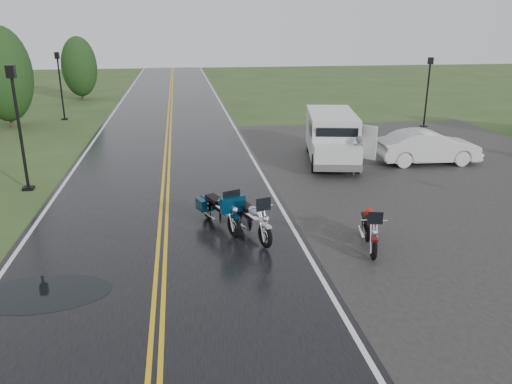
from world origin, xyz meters
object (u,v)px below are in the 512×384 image
at_px(van_white, 315,147).
at_px(person_at_van, 357,156).
at_px(lamp_post_near_left, 20,129).
at_px(motorcycle_silver, 265,226).
at_px(lamp_post_far_right, 427,92).
at_px(motorcycle_red, 374,239).
at_px(sedan_white, 428,148).
at_px(lamp_post_far_left, 61,86).
at_px(motorcycle_teal, 234,217).

height_order(van_white, person_at_van, van_white).
bearing_deg(lamp_post_near_left, person_at_van, -0.06).
xyz_separation_m(motorcycle_silver, lamp_post_far_right, (12.12, 15.23, 1.33)).
height_order(motorcycle_red, sedan_white, sedan_white).
bearing_deg(person_at_van, lamp_post_far_right, -136.29).
height_order(motorcycle_red, lamp_post_far_left, lamp_post_far_left).
bearing_deg(person_at_van, motorcycle_red, 66.73).
height_order(motorcycle_teal, motorcycle_silver, motorcycle_teal).
xyz_separation_m(motorcycle_teal, van_white, (4.00, 6.16, 0.39)).
bearing_deg(lamp_post_far_right, person_at_van, -129.52).
distance_m(motorcycle_teal, lamp_post_near_left, 9.07).
xyz_separation_m(motorcycle_silver, sedan_white, (8.42, 7.54, 0.03)).
xyz_separation_m(van_white, sedan_white, (5.16, 0.57, -0.36)).
bearing_deg(sedan_white, motorcycle_teal, 128.77).
bearing_deg(van_white, lamp_post_far_left, 143.11).
xyz_separation_m(motorcycle_silver, lamp_post_near_left, (-7.72, 6.40, 1.57)).
bearing_deg(van_white, motorcycle_red, -83.50).
relative_size(motorcycle_red, motorcycle_silver, 0.91).
bearing_deg(lamp_post_far_left, lamp_post_near_left, -83.64).
bearing_deg(motorcycle_silver, sedan_white, 23.83).
relative_size(person_at_van, lamp_post_near_left, 0.35).
height_order(motorcycle_red, person_at_van, person_at_van).
xyz_separation_m(motorcycle_teal, sedan_white, (9.16, 6.73, 0.03)).
height_order(sedan_white, lamp_post_far_left, lamp_post_far_left).
distance_m(lamp_post_near_left, lamp_post_far_right, 21.71).
distance_m(van_white, lamp_post_far_left, 18.86).
xyz_separation_m(person_at_van, lamp_post_near_left, (-12.54, 0.01, 1.46)).
distance_m(motorcycle_teal, lamp_post_far_left, 21.96).
relative_size(motorcycle_silver, van_white, 0.42).
bearing_deg(sedan_white, motorcycle_red, 148.56).
bearing_deg(motorcycle_silver, lamp_post_far_right, 33.47).
xyz_separation_m(motorcycle_red, van_white, (0.65, 8.09, 0.46)).
bearing_deg(lamp_post_far_left, lamp_post_far_right, -14.98).
relative_size(van_white, lamp_post_far_right, 1.36).
distance_m(motorcycle_red, motorcycle_teal, 3.86).
distance_m(lamp_post_near_left, lamp_post_far_left, 14.66).
distance_m(van_white, person_at_van, 1.70).
xyz_separation_m(sedan_white, lamp_post_far_left, (-17.76, 13.43, 1.38)).
height_order(person_at_van, lamp_post_near_left, lamp_post_near_left).
xyz_separation_m(sedan_white, lamp_post_near_left, (-16.13, -1.14, 1.54)).
relative_size(motorcycle_red, lamp_post_far_left, 0.50).
relative_size(lamp_post_near_left, lamp_post_far_right, 1.12).
bearing_deg(lamp_post_far_left, motorcycle_red, -61.60).
bearing_deg(lamp_post_far_right, lamp_post_near_left, -156.00).
height_order(motorcycle_red, motorcycle_silver, motorcycle_silver).
xyz_separation_m(motorcycle_teal, lamp_post_far_right, (12.86, 14.42, 1.33)).
distance_m(sedan_white, lamp_post_far_right, 8.63).
bearing_deg(motorcycle_silver, lamp_post_far_left, 95.98).
xyz_separation_m(lamp_post_far_left, lamp_post_far_right, (21.46, -5.74, -0.08)).
distance_m(motorcycle_red, lamp_post_far_right, 18.96).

